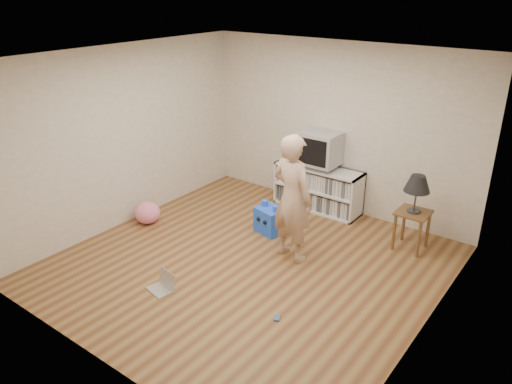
{
  "coord_description": "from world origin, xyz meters",
  "views": [
    {
      "loc": [
        3.4,
        -4.4,
        3.4
      ],
      "look_at": [
        -0.18,
        0.4,
        0.83
      ],
      "focal_mm": 35.0,
      "sensor_mm": 36.0,
      "label": 1
    }
  ],
  "objects_px": {
    "crt_tv": "(320,148)",
    "plush_blue": "(270,220)",
    "dvd_deck": "(319,165)",
    "table_lamp": "(417,184)",
    "side_table": "(412,221)",
    "laptop": "(163,285)",
    "media_unit": "(319,188)",
    "person": "(292,198)",
    "plush_pink": "(147,213)"
  },
  "relations": [
    {
      "from": "crt_tv",
      "to": "side_table",
      "type": "distance_m",
      "value": 1.81
    },
    {
      "from": "table_lamp",
      "to": "plush_pink",
      "type": "bearing_deg",
      "value": -155.09
    },
    {
      "from": "dvd_deck",
      "to": "plush_blue",
      "type": "height_order",
      "value": "dvd_deck"
    },
    {
      "from": "media_unit",
      "to": "dvd_deck",
      "type": "xyz_separation_m",
      "value": [
        0.0,
        -0.02,
        0.39
      ]
    },
    {
      "from": "table_lamp",
      "to": "person",
      "type": "relative_size",
      "value": 0.3
    },
    {
      "from": "side_table",
      "to": "plush_blue",
      "type": "bearing_deg",
      "value": -157.5
    },
    {
      "from": "dvd_deck",
      "to": "crt_tv",
      "type": "distance_m",
      "value": 0.29
    },
    {
      "from": "dvd_deck",
      "to": "plush_pink",
      "type": "height_order",
      "value": "dvd_deck"
    },
    {
      "from": "laptop",
      "to": "plush_pink",
      "type": "height_order",
      "value": "plush_pink"
    },
    {
      "from": "plush_pink",
      "to": "side_table",
      "type": "bearing_deg",
      "value": 24.91
    },
    {
      "from": "side_table",
      "to": "crt_tv",
      "type": "bearing_deg",
      "value": 167.58
    },
    {
      "from": "media_unit",
      "to": "laptop",
      "type": "height_order",
      "value": "media_unit"
    },
    {
      "from": "media_unit",
      "to": "side_table",
      "type": "relative_size",
      "value": 2.55
    },
    {
      "from": "media_unit",
      "to": "laptop",
      "type": "xyz_separation_m",
      "value": [
        -0.31,
        -3.08,
        -0.29
      ]
    },
    {
      "from": "media_unit",
      "to": "plush_pink",
      "type": "xyz_separation_m",
      "value": [
        -1.79,
        -1.99,
        -0.19
      ]
    },
    {
      "from": "media_unit",
      "to": "laptop",
      "type": "relative_size",
      "value": 3.97
    },
    {
      "from": "plush_blue",
      "to": "crt_tv",
      "type": "bearing_deg",
      "value": 96.22
    },
    {
      "from": "crt_tv",
      "to": "person",
      "type": "xyz_separation_m",
      "value": [
        0.49,
        -1.52,
        -0.18
      ]
    },
    {
      "from": "laptop",
      "to": "person",
      "type": "bearing_deg",
      "value": 74.78
    },
    {
      "from": "crt_tv",
      "to": "laptop",
      "type": "distance_m",
      "value": 3.22
    },
    {
      "from": "dvd_deck",
      "to": "person",
      "type": "bearing_deg",
      "value": -72.27
    },
    {
      "from": "media_unit",
      "to": "crt_tv",
      "type": "bearing_deg",
      "value": -90.0
    },
    {
      "from": "table_lamp",
      "to": "plush_pink",
      "type": "xyz_separation_m",
      "value": [
        -3.46,
        -1.6,
        -0.78
      ]
    },
    {
      "from": "side_table",
      "to": "plush_blue",
      "type": "xyz_separation_m",
      "value": [
        -1.8,
        -0.75,
        -0.22
      ]
    },
    {
      "from": "crt_tv",
      "to": "plush_blue",
      "type": "height_order",
      "value": "crt_tv"
    },
    {
      "from": "person",
      "to": "plush_blue",
      "type": "bearing_deg",
      "value": -23.14
    },
    {
      "from": "crt_tv",
      "to": "laptop",
      "type": "xyz_separation_m",
      "value": [
        -0.31,
        -3.06,
        -0.96
      ]
    },
    {
      "from": "media_unit",
      "to": "plush_blue",
      "type": "xyz_separation_m",
      "value": [
        -0.14,
        -1.13,
        -0.16
      ]
    },
    {
      "from": "side_table",
      "to": "person",
      "type": "xyz_separation_m",
      "value": [
        -1.18,
        -1.16,
        0.43
      ]
    },
    {
      "from": "media_unit",
      "to": "plush_pink",
      "type": "bearing_deg",
      "value": -131.98
    },
    {
      "from": "side_table",
      "to": "plush_pink",
      "type": "bearing_deg",
      "value": -155.09
    },
    {
      "from": "dvd_deck",
      "to": "table_lamp",
      "type": "distance_m",
      "value": 1.72
    },
    {
      "from": "table_lamp",
      "to": "plush_pink",
      "type": "relative_size",
      "value": 1.34
    },
    {
      "from": "table_lamp",
      "to": "laptop",
      "type": "distance_m",
      "value": 3.46
    },
    {
      "from": "crt_tv",
      "to": "plush_pink",
      "type": "bearing_deg",
      "value": -132.25
    },
    {
      "from": "media_unit",
      "to": "crt_tv",
      "type": "height_order",
      "value": "crt_tv"
    },
    {
      "from": "person",
      "to": "plush_blue",
      "type": "xyz_separation_m",
      "value": [
        -0.63,
        0.41,
        -0.65
      ]
    },
    {
      "from": "dvd_deck",
      "to": "crt_tv",
      "type": "xyz_separation_m",
      "value": [
        0.0,
        -0.0,
        0.29
      ]
    },
    {
      "from": "dvd_deck",
      "to": "plush_blue",
      "type": "xyz_separation_m",
      "value": [
        -0.14,
        -1.12,
        -0.54
      ]
    },
    {
      "from": "dvd_deck",
      "to": "person",
      "type": "distance_m",
      "value": 1.61
    },
    {
      "from": "person",
      "to": "table_lamp",
      "type": "bearing_deg",
      "value": -125.43
    },
    {
      "from": "person",
      "to": "plush_pink",
      "type": "distance_m",
      "value": 2.42
    },
    {
      "from": "crt_tv",
      "to": "laptop",
      "type": "height_order",
      "value": "crt_tv"
    },
    {
      "from": "crt_tv",
      "to": "laptop",
      "type": "bearing_deg",
      "value": -95.84
    },
    {
      "from": "media_unit",
      "to": "side_table",
      "type": "distance_m",
      "value": 1.71
    },
    {
      "from": "media_unit",
      "to": "person",
      "type": "relative_size",
      "value": 0.83
    },
    {
      "from": "crt_tv",
      "to": "plush_pink",
      "type": "relative_size",
      "value": 1.56
    },
    {
      "from": "crt_tv",
      "to": "plush_blue",
      "type": "xyz_separation_m",
      "value": [
        -0.14,
        -1.11,
        -0.83
      ]
    },
    {
      "from": "crt_tv",
      "to": "table_lamp",
      "type": "xyz_separation_m",
      "value": [
        1.66,
        -0.37,
        -0.08
      ]
    },
    {
      "from": "dvd_deck",
      "to": "table_lamp",
      "type": "relative_size",
      "value": 0.87
    }
  ]
}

